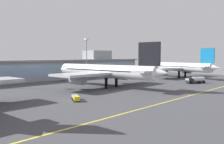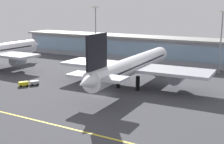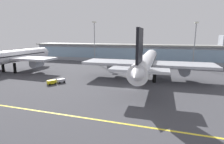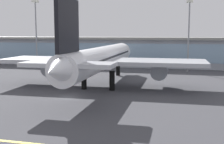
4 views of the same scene
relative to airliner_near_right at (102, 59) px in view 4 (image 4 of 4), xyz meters
The scene contains 5 objects.
ground_plane 13.38m from the airliner_near_right, 103.63° to the right, with size 198.72×198.72×0.00m, color #424247.
terminal_building 42.46m from the airliner_near_right, 90.85° to the left, with size 144.94×14.00×15.40m.
airliner_near_right is the anchor object (origin of this frame).
apron_light_mast_west 46.12m from the airliner_near_right, 136.01° to the left, with size 1.80×1.80×22.64m.
apron_light_mast_centre 36.30m from the airliner_near_right, 59.30° to the left, with size 1.80×1.80×21.20m.
Camera 4 is at (20.49, -48.70, 11.60)m, focal length 47.02 mm.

